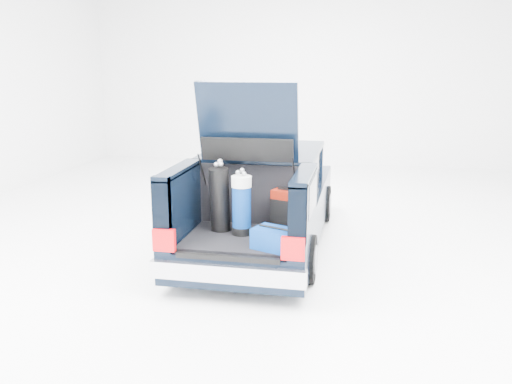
% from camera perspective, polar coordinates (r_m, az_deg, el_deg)
% --- Properties ---
extents(ground, '(14.00, 14.00, 0.00)m').
position_cam_1_polar(ground, '(8.28, 0.68, -5.50)').
color(ground, white).
rests_on(ground, ground).
extents(car, '(1.87, 4.65, 2.47)m').
position_cam_1_polar(car, '(8.19, 0.83, -0.80)').
color(car, black).
rests_on(car, ground).
extents(red_suitcase, '(0.38, 0.32, 0.54)m').
position_cam_1_polar(red_suitcase, '(6.93, 3.11, -1.90)').
color(red_suitcase, '#650E03').
rests_on(red_suitcase, car).
extents(black_golf_bag, '(0.30, 0.34, 0.91)m').
position_cam_1_polar(black_golf_bag, '(6.84, -3.84, -0.77)').
color(black_golf_bag, black).
rests_on(black_golf_bag, car).
extents(blue_golf_bag, '(0.29, 0.29, 0.84)m').
position_cam_1_polar(blue_golf_bag, '(6.69, -1.52, -1.35)').
color(blue_golf_bag, black).
rests_on(blue_golf_bag, car).
extents(blue_duffel, '(0.59, 0.49, 0.26)m').
position_cam_1_polar(blue_duffel, '(6.23, 2.07, -4.95)').
color(blue_duffel, navy).
rests_on(blue_duffel, car).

